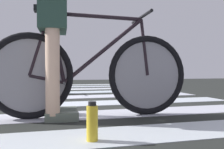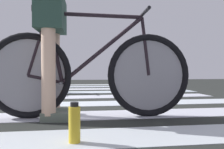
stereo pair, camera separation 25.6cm
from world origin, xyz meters
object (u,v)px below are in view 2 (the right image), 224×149
Objects in this scene: cyclist_1_of_2 at (52,40)px; bicycle_1_of_2 at (89,72)px; bicycle_2_of_2 at (4,71)px; water_bottle at (74,124)px.

bicycle_1_of_2 is at bearing -0.00° from cyclist_1_of_2.
bicycle_2_of_2 reaches higher than water_bottle.
bicycle_1_of_2 reaches higher than water_bottle.
cyclist_1_of_2 is 0.94m from water_bottle.
bicycle_2_of_2 is (-1.36, 2.50, 0.00)m from bicycle_1_of_2.
water_bottle is (-0.12, -0.73, -0.28)m from bicycle_1_of_2.
bicycle_1_of_2 is 1.00× the size of bicycle_2_of_2.
bicycle_2_of_2 is at bearing 121.91° from bicycle_1_of_2.
bicycle_1_of_2 is 0.41m from cyclist_1_of_2.
cyclist_1_of_2 is 4.45× the size of water_bottle.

